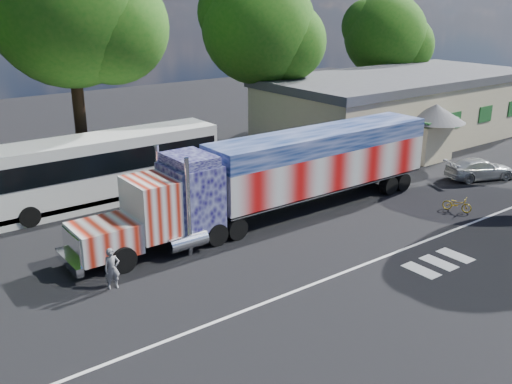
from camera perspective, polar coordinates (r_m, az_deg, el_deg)
ground at (r=26.08m, az=3.97°, el=-5.67°), size 100.00×100.00×0.00m
lane_markings at (r=24.82m, az=12.74°, el=-7.46°), size 30.00×2.67×0.01m
semi_truck at (r=29.24m, az=2.84°, el=1.94°), size 20.97×3.31×4.47m
coach_bus at (r=32.54m, az=-14.62°, el=2.41°), size 12.73×2.96×3.70m
hall_building at (r=46.42m, az=14.16°, el=8.18°), size 22.40×12.80×5.20m
parked_car at (r=38.30m, az=21.47°, el=2.16°), size 4.76×3.30×1.28m
woman at (r=23.04m, az=-14.20°, el=-7.44°), size 0.67×0.50×1.67m
bicycle at (r=32.13m, az=19.47°, el=-1.15°), size 1.07×1.60×0.79m
tree_ne_a at (r=42.52m, az=0.45°, el=16.08°), size 8.59×8.18×12.86m
tree_far_ne at (r=55.87m, az=12.95°, el=14.95°), size 7.97×7.59×11.23m
tree_n_mid at (r=34.91m, az=-17.94°, el=17.28°), size 9.66×9.20×15.02m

